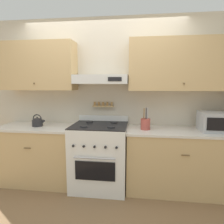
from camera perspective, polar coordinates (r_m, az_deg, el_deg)
ground_plane at (r=3.00m, az=-4.53°, el=-22.82°), size 16.00×16.00×0.00m
wall_back at (r=3.14m, az=-1.07°, el=6.95°), size 5.20×0.46×2.55m
counter_left at (r=3.41m, az=-20.13°, el=-11.11°), size 1.17×0.65×0.89m
counter_right at (r=3.11m, az=18.75°, el=-12.96°), size 1.52×0.65×0.89m
stove_range at (r=3.04m, az=-3.50°, el=-12.35°), size 0.79×0.72×1.03m
tea_kettle at (r=3.27m, az=-20.52°, el=-2.63°), size 0.20×0.16×0.19m
microwave at (r=3.09m, az=27.99°, el=-2.47°), size 0.47×0.36×0.26m
utensil_crock at (r=2.89m, az=9.53°, el=-3.32°), size 0.13×0.13×0.31m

